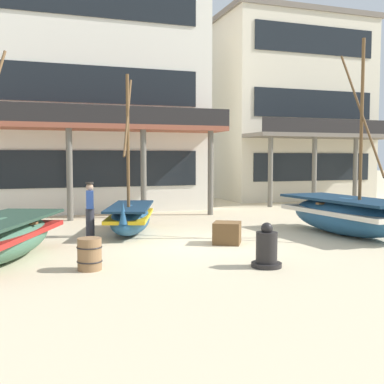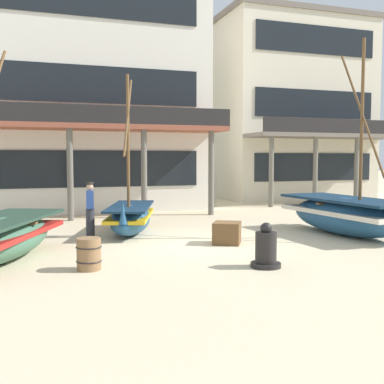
% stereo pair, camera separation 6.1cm
% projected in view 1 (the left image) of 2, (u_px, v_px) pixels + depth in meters
% --- Properties ---
extents(ground_plane, '(120.00, 120.00, 0.00)m').
position_uv_depth(ground_plane, '(203.00, 244.00, 13.23)').
color(ground_plane, beige).
extents(fishing_boat_near_left, '(2.29, 3.88, 4.97)m').
position_uv_depth(fishing_boat_near_left, '(130.00, 217.00, 15.03)').
color(fishing_boat_near_left, '#23517A').
rests_on(fishing_boat_near_left, ground).
extents(fishing_boat_centre_large, '(2.18, 4.83, 5.96)m').
position_uv_depth(fishing_boat_centre_large, '(346.00, 214.00, 14.75)').
color(fishing_boat_centre_large, '#23517A').
rests_on(fishing_boat_centre_large, ground).
extents(fishing_boat_far_right, '(3.11, 4.69, 4.99)m').
position_uv_depth(fishing_boat_far_right, '(1.00, 237.00, 11.05)').
color(fishing_boat_far_right, '#427056').
rests_on(fishing_boat_far_right, ground).
extents(fisherman_by_hull, '(0.26, 0.38, 1.68)m').
position_uv_depth(fisherman_by_hull, '(90.00, 210.00, 14.30)').
color(fisherman_by_hull, '#33333D').
rests_on(fisherman_by_hull, ground).
extents(capstan_winch, '(0.68, 0.68, 1.00)m').
position_uv_depth(capstan_winch, '(267.00, 249.00, 10.41)').
color(capstan_winch, black).
rests_on(capstan_winch, ground).
extents(wooden_barrel, '(0.56, 0.56, 0.70)m').
position_uv_depth(wooden_barrel, '(90.00, 254.00, 10.13)').
color(wooden_barrel, olive).
rests_on(wooden_barrel, ground).
extents(cargo_crate, '(1.01, 1.01, 0.62)m').
position_uv_depth(cargo_crate, '(227.00, 233.00, 13.23)').
color(cargo_crate, brown).
rests_on(cargo_crate, ground).
extents(harbor_building_main, '(10.56, 8.20, 10.95)m').
position_uv_depth(harbor_building_main, '(92.00, 94.00, 22.62)').
color(harbor_building_main, silver).
rests_on(harbor_building_main, ground).
extents(harbor_building_annex, '(9.10, 7.84, 10.71)m').
position_uv_depth(harbor_building_annex, '(290.00, 109.00, 28.31)').
color(harbor_building_annex, beige).
rests_on(harbor_building_annex, ground).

